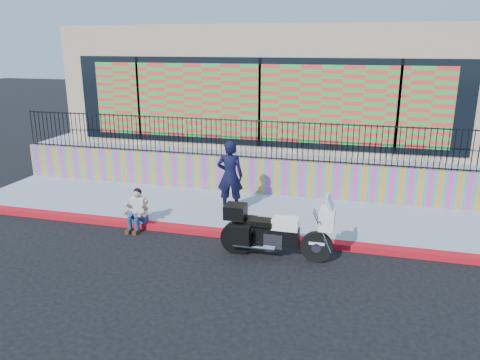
% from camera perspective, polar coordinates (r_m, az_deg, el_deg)
% --- Properties ---
extents(ground, '(90.00, 90.00, 0.00)m').
position_cam_1_polar(ground, '(11.89, -2.11, -6.81)').
color(ground, black).
rests_on(ground, ground).
extents(red_curb, '(16.00, 0.30, 0.15)m').
position_cam_1_polar(red_curb, '(11.86, -2.11, -6.48)').
color(red_curb, '#B20E0C').
rests_on(red_curb, ground).
extents(sidewalk, '(16.00, 3.00, 0.15)m').
position_cam_1_polar(sidewalk, '(13.34, -0.05, -3.82)').
color(sidewalk, '#969EB4').
rests_on(sidewalk, ground).
extents(mural_wall, '(16.00, 0.20, 1.10)m').
position_cam_1_polar(mural_wall, '(14.62, 1.56, 0.58)').
color(mural_wall, '#DF3A98').
rests_on(mural_wall, sidewalk).
extents(metal_fence, '(15.80, 0.04, 1.20)m').
position_cam_1_polar(metal_fence, '(14.35, 1.60, 5.01)').
color(metal_fence, black).
rests_on(metal_fence, mural_wall).
extents(elevated_platform, '(16.00, 10.00, 1.25)m').
position_cam_1_polar(elevated_platform, '(19.49, 5.03, 4.32)').
color(elevated_platform, '#969EB4').
rests_on(elevated_platform, ground).
extents(storefront_building, '(14.00, 8.06, 4.00)m').
position_cam_1_polar(storefront_building, '(18.91, 5.12, 11.98)').
color(storefront_building, tan).
rests_on(storefront_building, elevated_platform).
extents(police_motorcycle, '(2.51, 0.83, 1.56)m').
position_cam_1_polar(police_motorcycle, '(10.56, 4.24, -6.08)').
color(police_motorcycle, black).
rests_on(police_motorcycle, ground).
extents(police_officer, '(0.78, 0.57, 1.99)m').
position_cam_1_polar(police_officer, '(12.93, -1.23, 0.51)').
color(police_officer, black).
rests_on(police_officer, sidewalk).
extents(seated_man, '(0.54, 0.71, 1.06)m').
position_cam_1_polar(seated_man, '(12.40, -12.54, -3.98)').
color(seated_man, navy).
rests_on(seated_man, ground).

